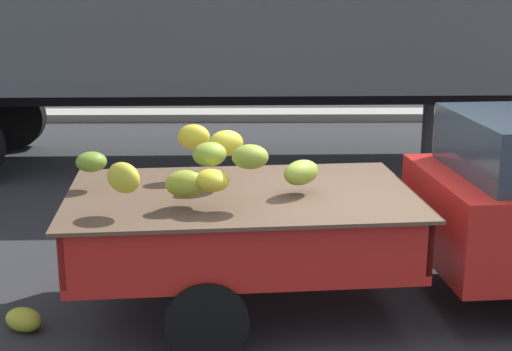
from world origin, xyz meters
TOP-DOWN VIEW (x-y plane):
  - ground at (0.00, 0.00)m, footprint 220.00×220.00m
  - curb_strip at (0.00, 9.45)m, footprint 80.00×0.80m
  - pickup_truck at (0.85, 0.31)m, footprint 5.30×2.23m
  - fallen_banana_bunch_near_tailgate at (-3.02, -0.23)m, footprint 0.40×0.35m

SIDE VIEW (x-z plane):
  - ground at x=0.00m, z-range 0.00..0.00m
  - curb_strip at x=0.00m, z-range 0.00..0.16m
  - fallen_banana_bunch_near_tailgate at x=-3.02m, z-range 0.00..0.20m
  - pickup_truck at x=0.85m, z-range 0.03..1.73m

